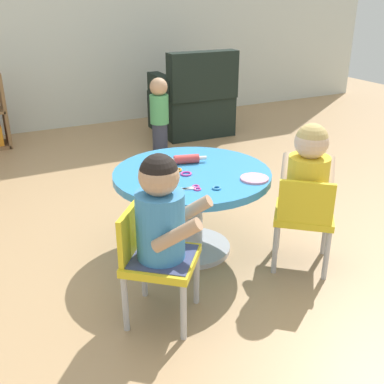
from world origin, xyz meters
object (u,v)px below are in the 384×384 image
object	(u,v)px
armchair_dark	(192,103)
rolling_pin	(186,159)
child_chair_right	(304,216)
seated_child_right	(308,173)
toddler_standing	(159,112)
craft_scissors	(191,188)
seated_child_left	(161,212)
child_chair_left	(154,258)
craft_table	(192,192)

from	to	relation	value
armchair_dark	rolling_pin	world-z (taller)	armchair_dark
child_chair_right	seated_child_right	xyz separation A→B (m)	(0.03, 0.03, 0.23)
seated_child_right	armchair_dark	world-z (taller)	armchair_dark
toddler_standing	rolling_pin	bearing A→B (deg)	-107.90
seated_child_right	craft_scissors	world-z (taller)	seated_child_right
seated_child_left	rolling_pin	xyz separation A→B (m)	(0.41, 0.60, -0.02)
armchair_dark	child_chair_left	bearing A→B (deg)	-120.15
seated_child_left	armchair_dark	xyz separation A→B (m)	(1.48, 2.62, -0.22)
child_chair_left	child_chair_right	xyz separation A→B (m)	(0.86, 0.03, 0.00)
seated_child_right	toddler_standing	bearing A→B (deg)	87.70
child_chair_right	rolling_pin	xyz separation A→B (m)	(-0.41, 0.54, 0.21)
seated_child_right	child_chair_left	bearing A→B (deg)	-176.14
craft_table	seated_child_left	size ratio (longest dim) A/B	1.68
seated_child_right	rolling_pin	xyz separation A→B (m)	(-0.44, 0.51, -0.02)
child_chair_left	seated_child_left	world-z (taller)	seated_child_left
child_chair_left	armchair_dark	size ratio (longest dim) A/B	0.63
craft_table	child_chair_right	size ratio (longest dim) A/B	1.60
toddler_standing	craft_scissors	world-z (taller)	toddler_standing
child_chair_right	armchair_dark	size ratio (longest dim) A/B	0.63
seated_child_right	armchair_dark	bearing A→B (deg)	76.18
seated_child_left	child_chair_right	world-z (taller)	seated_child_left
child_chair_left	rolling_pin	xyz separation A→B (m)	(0.44, 0.57, 0.21)
child_chair_right	seated_child_right	bearing A→B (deg)	50.01
armchair_dark	rolling_pin	distance (m)	2.29
seated_child_left	toddler_standing	xyz separation A→B (m)	(0.94, 2.23, -0.17)
craft_scissors	seated_child_right	bearing A→B (deg)	-16.80
seated_child_left	armchair_dark	world-z (taller)	armchair_dark
child_chair_left	craft_scissors	xyz separation A→B (m)	(0.30, 0.23, 0.18)
child_chair_right	toddler_standing	distance (m)	2.17
seated_child_right	rolling_pin	bearing A→B (deg)	130.54
seated_child_left	child_chair_left	bearing A→B (deg)	140.41
child_chair_left	toddler_standing	size ratio (longest dim) A/B	0.80
toddler_standing	craft_scissors	distance (m)	2.08
rolling_pin	craft_scissors	bearing A→B (deg)	-112.41
craft_table	seated_child_right	distance (m)	0.63
craft_table	toddler_standing	xyz separation A→B (m)	(0.55, 1.75, -0.01)
toddler_standing	rolling_pin	xyz separation A→B (m)	(-0.53, -1.63, 0.15)
child_chair_left	toddler_standing	xyz separation A→B (m)	(0.97, 2.20, 0.05)
seated_child_left	seated_child_right	distance (m)	0.86
craft_table	seated_child_left	bearing A→B (deg)	-129.11
craft_scissors	child_chair_left	bearing A→B (deg)	-142.32
seated_child_left	child_chair_right	bearing A→B (deg)	3.77
child_chair_right	armchair_dark	world-z (taller)	armchair_dark
child_chair_right	craft_scissors	size ratio (longest dim) A/B	3.80
craft_table	craft_scissors	size ratio (longest dim) A/B	6.07
armchair_dark	seated_child_right	bearing A→B (deg)	-103.82
armchair_dark	toddler_standing	xyz separation A→B (m)	(-0.54, -0.39, 0.05)
craft_table	craft_scissors	bearing A→B (deg)	-117.56
seated_child_right	rolling_pin	size ratio (longest dim) A/B	2.24
child_chair_right	seated_child_right	world-z (taller)	seated_child_right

